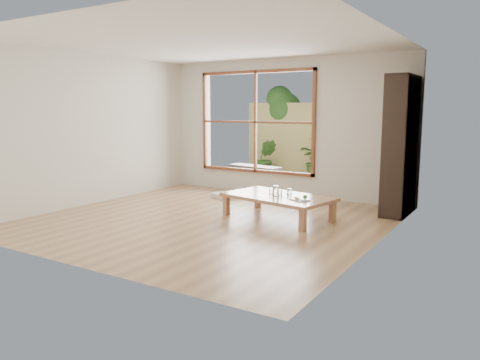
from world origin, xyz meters
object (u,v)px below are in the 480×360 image
at_px(bookshelf, 400,146).
at_px(garden_bench, 255,168).
at_px(food_tray, 301,199).
at_px(low_table, 278,198).

distance_m(bookshelf, garden_bench, 3.70).
bearing_deg(garden_bench, food_tray, -39.18).
bearing_deg(bookshelf, low_table, -138.62).
distance_m(low_table, garden_bench, 3.24).
bearing_deg(bookshelf, garden_bench, 158.70).
height_order(food_tray, garden_bench, food_tray).
xyz_separation_m(low_table, bookshelf, (1.48, 1.30, 0.77)).
height_order(low_table, food_tray, food_tray).
bearing_deg(bookshelf, food_tray, -124.76).
bearing_deg(low_table, garden_bench, 137.59).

